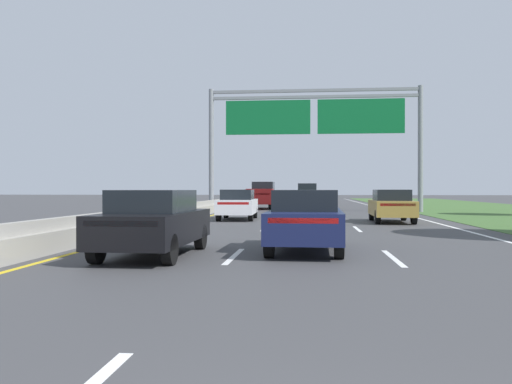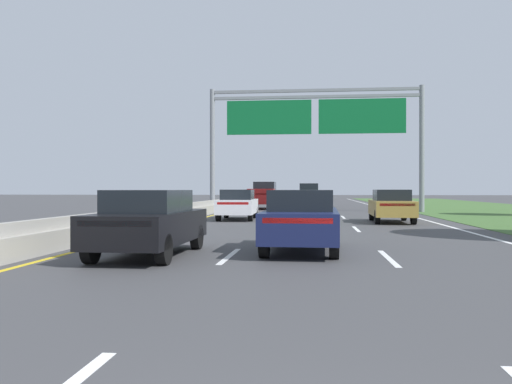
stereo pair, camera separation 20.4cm
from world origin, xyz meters
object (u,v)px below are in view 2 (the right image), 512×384
Objects in this scene: pickup_truck_red at (264,196)px; car_darkgreen_centre_lane_suv at (309,195)px; overhead_sign_gantry at (315,123)px; car_gold_right_lane_sedan at (391,205)px; car_black_left_lane_sedan at (149,222)px; car_navy_centre_lane_sedan at (302,219)px; car_white_left_lane_sedan at (238,204)px.

car_darkgreen_centre_lane_suv is at bearing -31.15° from pickup_truck_red.
overhead_sign_gantry is 8.59m from pickup_truck_red.
car_gold_right_lane_sedan is 1.00× the size of car_black_left_lane_sedan.
car_navy_centre_lane_sedan is 0.94× the size of car_darkgreen_centre_lane_suv.
car_black_left_lane_sedan is 0.99× the size of car_white_left_lane_sedan.
pickup_truck_red is 6.73m from car_darkgreen_centre_lane_suv.
car_gold_right_lane_sedan is at bearing -28.36° from car_black_left_lane_sedan.
overhead_sign_gantry is at bearing -178.62° from car_darkgreen_centre_lane_suv.
car_white_left_lane_sedan is (0.05, -15.59, -0.26)m from pickup_truck_red.
car_darkgreen_centre_lane_suv is at bearing 1.33° from car_navy_centre_lane_sedan.
pickup_truck_red reaches higher than car_navy_centre_lane_sedan.
car_darkgreen_centre_lane_suv is at bearing -4.68° from car_black_left_lane_sedan.
car_black_left_lane_sedan is (-3.59, -1.37, 0.00)m from car_navy_centre_lane_sedan.
pickup_truck_red is 1.23× the size of car_black_left_lane_sedan.
car_darkgreen_centre_lane_suv is at bearing 92.68° from overhead_sign_gantry.
car_gold_right_lane_sedan is at bearing -154.57° from pickup_truck_red.
car_darkgreen_centre_lane_suv is 21.57m from car_white_left_lane_sedan.
car_navy_centre_lane_sedan is at bearing -68.28° from car_black_left_lane_sedan.
pickup_truck_red is at bearing 25.59° from car_gold_right_lane_sedan.
overhead_sign_gantry is 3.39× the size of car_gold_right_lane_sedan.
car_black_left_lane_sedan is (-7.64, -13.65, 0.00)m from car_gold_right_lane_sedan.
car_white_left_lane_sedan is (-7.65, 1.51, 0.00)m from car_gold_right_lane_sedan.
pickup_truck_red is 1.15× the size of car_darkgreen_centre_lane_suv.
car_navy_centre_lane_sedan is at bearing 163.12° from car_gold_right_lane_sedan.
overhead_sign_gantry is at bearing -23.51° from car_white_left_lane_sedan.
car_white_left_lane_sedan is (-3.55, -21.28, -0.28)m from car_darkgreen_centre_lane_suv.
car_darkgreen_centre_lane_suv is (-0.05, 35.07, 0.28)m from car_navy_centre_lane_sedan.
car_gold_right_lane_sedan is (4.05, 12.28, 0.00)m from car_navy_centre_lane_sedan.
overhead_sign_gantry is 13.35m from car_gold_right_lane_sedan.
car_navy_centre_lane_sedan is 1.00× the size of car_gold_right_lane_sedan.
car_gold_right_lane_sedan is at bearing -16.99° from car_navy_centre_lane_sedan.
car_white_left_lane_sedan is at bearing -111.86° from overhead_sign_gantry.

